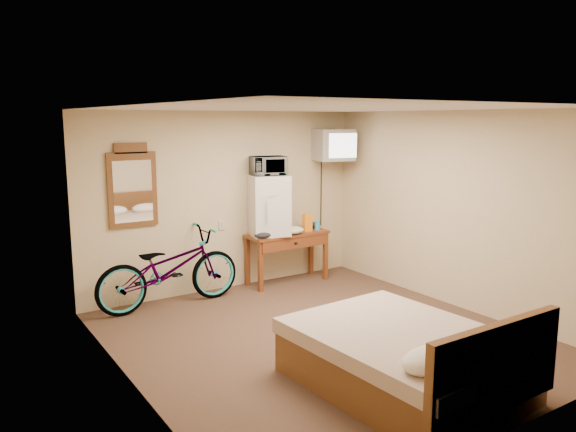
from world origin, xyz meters
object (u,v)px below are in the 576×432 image
Objects in this scene: mini_fridge at (269,205)px; bed at (409,358)px; crt_television at (333,145)px; desk at (288,242)px; microwave at (268,166)px; blue_cup at (317,225)px; wall_mirror at (132,187)px; bicycle at (169,268)px.

bed is (-0.63, -3.43, -0.88)m from mini_fridge.
crt_television is at bearing 62.65° from bed.
desk is 0.64m from mini_fridge.
bed is at bearing -87.39° from microwave.
microwave is 0.73× the size of crt_television.
wall_mirror is at bearing 172.93° from blue_cup.
wall_mirror is at bearing 108.88° from bed.
desk is 1.44× the size of mini_fridge.
mini_fridge reaches higher than bicycle.
crt_television reaches higher than microwave.
crt_television is 0.61× the size of wall_mirror.
bicycle reaches higher than bed.
desk is 2.39m from wall_mirror.
desk is at bearing 3.75° from microwave.
bicycle is at bearing -178.35° from desk.
microwave reaches higher than mini_fridge.
crt_television reaches higher than desk.
crt_television is at bearing -4.80° from wall_mirror.
bicycle is 3.46m from bed.
bed is (1.25, -3.65, -1.25)m from wall_mirror.
wall_mirror is at bearing 43.56° from bicycle.
bicycle is (-1.86, -0.05, -0.11)m from desk.
blue_cup is 2.36m from bicycle.
desk is 1.87m from bicycle.
wall_mirror is (-1.88, 0.22, 0.37)m from mini_fridge.
bed is at bearing -113.09° from blue_cup.
bicycle reaches higher than desk.
mini_fridge is 0.56m from microwave.
mini_fridge is at bearing 79.54° from bed.
crt_television reaches higher than blue_cup.
bed is at bearing -105.52° from desk.
mini_fridge is 0.42× the size of bed.
desk is 0.65× the size of bicycle.
bicycle is (0.32, -0.32, -1.04)m from wall_mirror.
blue_cup is 1.23m from crt_television.
blue_cup is at bearing 66.91° from bed.
mini_fridge is 1.70m from bicycle.
wall_mirror reaches higher than mini_fridge.
microwave is at bearing 79.54° from bed.
bicycle is at bearing -163.12° from microwave.
desk is 1.89× the size of crt_television.
microwave is 1.21m from blue_cup.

